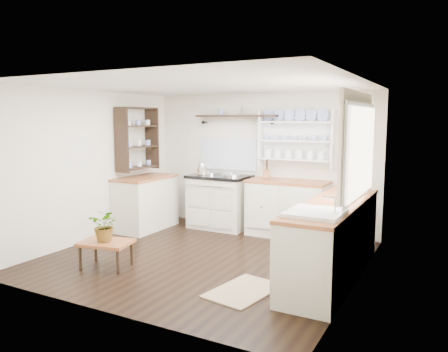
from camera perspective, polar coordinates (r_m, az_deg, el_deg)
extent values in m
cube|color=black|center=(6.03, -2.56, -10.61)|extent=(4.00, 3.80, 0.01)
cube|color=beige|center=(7.46, 4.85, 1.90)|extent=(4.00, 0.02, 2.30)
cube|color=beige|center=(5.06, 17.24, -1.03)|extent=(0.02, 3.80, 2.30)
cube|color=beige|center=(7.00, -16.84, 1.25)|extent=(0.02, 3.80, 2.30)
cube|color=white|center=(5.75, -2.70, 11.77)|extent=(4.00, 3.80, 0.01)
cube|color=white|center=(5.18, 17.27, 3.05)|extent=(0.04, 1.40, 1.00)
cube|color=white|center=(5.18, 17.05, 3.07)|extent=(0.02, 1.50, 1.10)
cube|color=#F9EAC7|center=(5.18, 17.08, 9.49)|extent=(0.04, 1.55, 0.18)
cube|color=beige|center=(7.54, -0.57, -3.52)|extent=(0.99, 0.64, 0.87)
cube|color=black|center=(7.47, -0.57, -0.06)|extent=(1.03, 0.68, 0.05)
cylinder|color=silver|center=(7.57, -2.08, 0.35)|extent=(0.33, 0.33, 0.03)
cylinder|color=silver|center=(7.36, 0.97, 0.14)|extent=(0.33, 0.33, 0.03)
cylinder|color=silver|center=(7.17, -1.95, -1.37)|extent=(0.89, 0.02, 0.02)
cube|color=silver|center=(7.07, 8.30, -4.27)|extent=(1.25, 0.60, 0.88)
cube|color=brown|center=(7.00, 8.37, -0.74)|extent=(1.27, 0.63, 0.04)
cube|color=silver|center=(5.36, 13.97, -8.20)|extent=(0.60, 2.40, 0.88)
cube|color=brown|center=(5.26, 14.12, -3.58)|extent=(0.62, 2.43, 0.04)
cube|color=white|center=(4.57, 11.79, -6.20)|extent=(0.55, 0.60, 0.28)
cylinder|color=silver|center=(4.48, 14.31, -3.94)|extent=(0.02, 0.02, 0.22)
cube|color=silver|center=(7.57, -10.21, -3.53)|extent=(0.60, 1.10, 0.88)
cube|color=brown|center=(7.50, -10.29, -0.23)|extent=(0.62, 1.13, 0.04)
cube|color=white|center=(7.18, 9.61, 4.81)|extent=(1.20, 0.03, 0.90)
cube|color=white|center=(7.10, 9.38, 4.79)|extent=(1.20, 0.22, 0.02)
cylinder|color=navy|center=(7.10, 9.45, 6.97)|extent=(0.20, 0.02, 0.20)
cube|color=black|center=(7.48, 1.68, 7.85)|extent=(1.50, 0.24, 0.04)
cone|color=black|center=(7.85, -2.38, 7.02)|extent=(0.06, 0.20, 0.06)
cone|color=black|center=(7.28, 6.54, 6.95)|extent=(0.06, 0.20, 0.06)
cube|color=black|center=(7.53, -11.24, 4.89)|extent=(0.28, 0.80, 1.05)
cylinder|color=#A65C3C|center=(7.20, 5.52, 0.29)|extent=(0.11, 0.11, 0.13)
cube|color=brown|center=(5.75, -15.17, -8.41)|extent=(0.71, 0.57, 0.04)
cylinder|color=black|center=(5.80, -18.27, -10.15)|extent=(0.04, 0.04, 0.30)
cylinder|color=black|center=(6.08, -16.40, -9.27)|extent=(0.04, 0.04, 0.30)
cylinder|color=black|center=(5.53, -13.68, -10.85)|extent=(0.04, 0.04, 0.30)
cylinder|color=black|center=(5.82, -11.96, -9.87)|extent=(0.04, 0.04, 0.30)
imported|color=#3F7233|center=(5.70, -15.24, -6.23)|extent=(0.45, 0.41, 0.41)
cube|color=brown|center=(4.92, 2.56, -14.73)|extent=(0.69, 0.93, 0.02)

